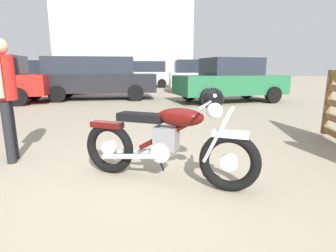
{
  "coord_description": "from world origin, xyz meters",
  "views": [
    {
      "loc": [
        -0.09,
        -2.53,
        1.27
      ],
      "look_at": [
        0.46,
        0.73,
        0.54
      ],
      "focal_mm": 27.76,
      "sensor_mm": 36.0,
      "label": 1
    }
  ],
  "objects_px": {
    "dark_sedan_left": "(210,75)",
    "bystander": "(4,88)",
    "silver_sedan_mid": "(146,74)",
    "blue_hatchback_right": "(230,80)",
    "vintage_motorcycle": "(170,140)",
    "white_estate_far": "(42,78)",
    "pale_sedan_back": "(96,77)"
  },
  "relations": [
    {
      "from": "pale_sedan_back",
      "to": "silver_sedan_mid",
      "type": "distance_m",
      "value": 7.69
    },
    {
      "from": "pale_sedan_back",
      "to": "vintage_motorcycle",
      "type": "bearing_deg",
      "value": -78.51
    },
    {
      "from": "vintage_motorcycle",
      "to": "bystander",
      "type": "relative_size",
      "value": 1.12
    },
    {
      "from": "vintage_motorcycle",
      "to": "pale_sedan_back",
      "type": "distance_m",
      "value": 8.84
    },
    {
      "from": "blue_hatchback_right",
      "to": "dark_sedan_left",
      "type": "height_order",
      "value": "dark_sedan_left"
    },
    {
      "from": "blue_hatchback_right",
      "to": "pale_sedan_back",
      "type": "distance_m",
      "value": 5.52
    },
    {
      "from": "dark_sedan_left",
      "to": "silver_sedan_mid",
      "type": "height_order",
      "value": "silver_sedan_mid"
    },
    {
      "from": "white_estate_far",
      "to": "dark_sedan_left",
      "type": "bearing_deg",
      "value": -175.9
    },
    {
      "from": "dark_sedan_left",
      "to": "bystander",
      "type": "bearing_deg",
      "value": -115.53
    },
    {
      "from": "pale_sedan_back",
      "to": "dark_sedan_left",
      "type": "bearing_deg",
      "value": 25.01
    },
    {
      "from": "pale_sedan_back",
      "to": "bystander",
      "type": "bearing_deg",
      "value": -92.32
    },
    {
      "from": "blue_hatchback_right",
      "to": "vintage_motorcycle",
      "type": "bearing_deg",
      "value": -125.43
    },
    {
      "from": "blue_hatchback_right",
      "to": "dark_sedan_left",
      "type": "bearing_deg",
      "value": 73.42
    },
    {
      "from": "vintage_motorcycle",
      "to": "bystander",
      "type": "xyz_separation_m",
      "value": [
        -2.05,
        1.02,
        0.53
      ]
    },
    {
      "from": "blue_hatchback_right",
      "to": "pale_sedan_back",
      "type": "relative_size",
      "value": 0.93
    },
    {
      "from": "vintage_motorcycle",
      "to": "pale_sedan_back",
      "type": "height_order",
      "value": "pale_sedan_back"
    },
    {
      "from": "bystander",
      "to": "silver_sedan_mid",
      "type": "distance_m",
      "value": 15.19
    },
    {
      "from": "bystander",
      "to": "silver_sedan_mid",
      "type": "relative_size",
      "value": 0.41
    },
    {
      "from": "blue_hatchback_right",
      "to": "white_estate_far",
      "type": "distance_m",
      "value": 9.42
    },
    {
      "from": "pale_sedan_back",
      "to": "silver_sedan_mid",
      "type": "relative_size",
      "value": 1.17
    },
    {
      "from": "blue_hatchback_right",
      "to": "dark_sedan_left",
      "type": "xyz_separation_m",
      "value": [
        0.67,
        4.45,
        0.1
      ]
    },
    {
      "from": "white_estate_far",
      "to": "blue_hatchback_right",
      "type": "bearing_deg",
      "value": 155.82
    },
    {
      "from": "pale_sedan_back",
      "to": "dark_sedan_left",
      "type": "relative_size",
      "value": 0.97
    },
    {
      "from": "pale_sedan_back",
      "to": "blue_hatchback_right",
      "type": "bearing_deg",
      "value": -18.24
    },
    {
      "from": "pale_sedan_back",
      "to": "dark_sedan_left",
      "type": "xyz_separation_m",
      "value": [
        5.89,
        2.65,
        0.0
      ]
    },
    {
      "from": "pale_sedan_back",
      "to": "white_estate_far",
      "type": "bearing_deg",
      "value": 136.65
    },
    {
      "from": "vintage_motorcycle",
      "to": "white_estate_far",
      "type": "bearing_deg",
      "value": 141.33
    },
    {
      "from": "vintage_motorcycle",
      "to": "blue_hatchback_right",
      "type": "bearing_deg",
      "value": 92.12
    },
    {
      "from": "vintage_motorcycle",
      "to": "silver_sedan_mid",
      "type": "distance_m",
      "value": 15.92
    },
    {
      "from": "vintage_motorcycle",
      "to": "white_estate_far",
      "type": "relative_size",
      "value": 0.43
    },
    {
      "from": "pale_sedan_back",
      "to": "white_estate_far",
      "type": "height_order",
      "value": "pale_sedan_back"
    },
    {
      "from": "pale_sedan_back",
      "to": "silver_sedan_mid",
      "type": "bearing_deg",
      "value": 70.43
    }
  ]
}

